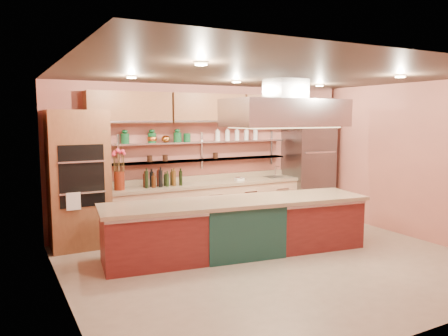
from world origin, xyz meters
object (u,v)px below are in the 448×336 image
island (237,227)px  kitchen_scale (239,178)px  copper_kettle (166,139)px  green_canister (187,138)px  flower_vase (119,181)px  refrigerator (308,169)px

island → kitchen_scale: size_ratio=25.77×
kitchen_scale → island: bearing=-102.1°
copper_kettle → green_canister: bearing=0.0°
flower_vase → island: bearing=-45.6°
flower_vase → copper_kettle: (0.94, 0.22, 0.69)m
refrigerator → flower_vase: size_ratio=6.53×
refrigerator → green_canister: (-2.75, 0.23, 0.74)m
refrigerator → copper_kettle: 3.27m
island → flower_vase: 2.22m
flower_vase → copper_kettle: bearing=13.1°
flower_vase → refrigerator: bearing=-0.1°
kitchen_scale → copper_kettle: size_ratio=1.00×
copper_kettle → kitchen_scale: bearing=-8.6°
copper_kettle → island: bearing=-72.7°
flower_vase → copper_kettle: 1.19m
flower_vase → green_canister: size_ratio=2.02×
green_canister → copper_kettle: bearing=180.0°
kitchen_scale → green_canister: bearing=-173.0°
flower_vase → kitchen_scale: (2.40, 0.00, -0.12)m
copper_kettle → refrigerator: bearing=-4.1°
island → flower_vase: (-1.48, 1.52, 0.65)m
island → copper_kettle: size_ratio=25.71×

